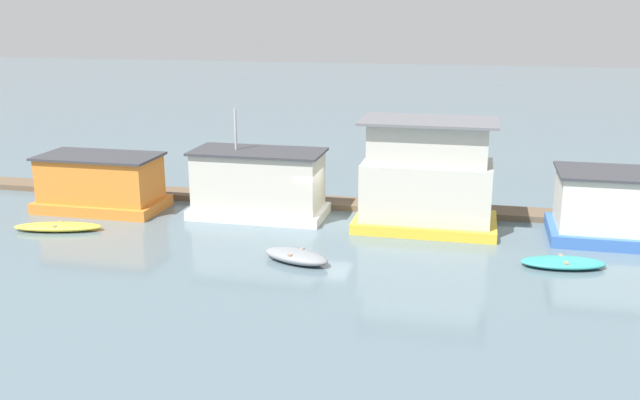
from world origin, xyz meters
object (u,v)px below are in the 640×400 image
(houseboat_yellow, at_px, (427,179))
(dinghy_yellow, at_px, (58,227))
(houseboat_blue, at_px, (620,207))
(dinghy_grey, at_px, (296,256))
(dinghy_teal, at_px, (563,263))
(houseboat_white, at_px, (259,184))
(houseboat_orange, at_px, (101,183))

(houseboat_yellow, distance_m, dinghy_yellow, 17.60)
(houseboat_blue, distance_m, dinghy_grey, 14.89)
(houseboat_blue, bearing_deg, dinghy_teal, -122.83)
(dinghy_yellow, bearing_deg, houseboat_yellow, 14.48)
(houseboat_white, relative_size, dinghy_yellow, 1.57)
(dinghy_grey, xyz_separation_m, dinghy_teal, (10.74, 1.85, -0.07))
(houseboat_blue, bearing_deg, dinghy_yellow, -170.18)
(houseboat_white, bearing_deg, dinghy_grey, -60.20)
(dinghy_yellow, height_order, dinghy_grey, dinghy_grey)
(houseboat_orange, distance_m, dinghy_grey, 13.15)
(houseboat_orange, distance_m, dinghy_teal, 22.94)
(houseboat_yellow, height_order, dinghy_yellow, houseboat_yellow)
(dinghy_yellow, distance_m, dinghy_teal, 22.83)
(houseboat_orange, bearing_deg, houseboat_blue, 1.40)
(houseboat_white, bearing_deg, houseboat_orange, -175.63)
(dinghy_teal, bearing_deg, houseboat_yellow, 144.44)
(houseboat_orange, xyz_separation_m, dinghy_teal, (22.61, -3.67, -1.20))
(houseboat_orange, xyz_separation_m, houseboat_yellow, (16.70, 0.56, 1.00))
(houseboat_orange, bearing_deg, dinghy_yellow, -93.20)
(houseboat_yellow, height_order, houseboat_blue, houseboat_blue)
(houseboat_blue, relative_size, dinghy_teal, 1.72)
(houseboat_orange, distance_m, dinghy_yellow, 4.00)
(houseboat_orange, height_order, dinghy_grey, houseboat_orange)
(dinghy_grey, bearing_deg, houseboat_blue, 24.46)
(dinghy_grey, bearing_deg, houseboat_yellow, 51.60)
(houseboat_blue, bearing_deg, dinghy_grey, -155.54)
(houseboat_yellow, height_order, dinghy_grey, houseboat_yellow)
(houseboat_orange, relative_size, dinghy_yellow, 1.49)
(houseboat_yellow, bearing_deg, houseboat_white, 179.46)
(houseboat_yellow, bearing_deg, houseboat_orange, -178.08)
(dinghy_yellow, bearing_deg, dinghy_grey, -8.06)
(houseboat_white, bearing_deg, houseboat_blue, -0.06)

